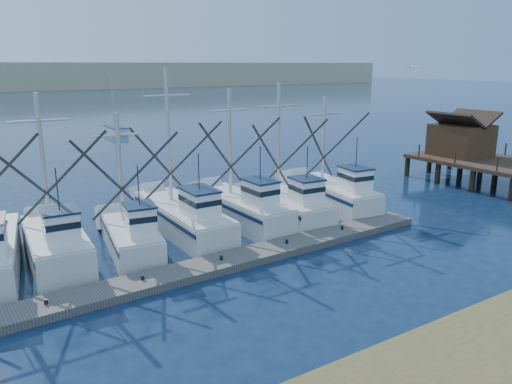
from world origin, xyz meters
TOP-DOWN VIEW (x-y plane):
  - ground at (0.00, 0.00)m, footprint 500.00×500.00m
  - floating_dock at (-5.80, 5.83)m, footprint 27.94×2.99m
  - timber_pier at (21.50, 8.46)m, footprint 7.00×20.00m
  - trawler_fleet at (-6.05, 10.72)m, footprint 27.43×9.34m
  - sailboat_near at (5.37, 55.59)m, footprint 1.93×5.30m
  - flying_gull at (12.08, 9.63)m, footprint 1.19×0.22m

SIDE VIEW (x-z plane):
  - ground at x=0.00m, z-range 0.00..0.00m
  - floating_dock at x=-5.80m, z-range 0.00..0.37m
  - sailboat_near at x=5.37m, z-range -3.55..4.55m
  - trawler_fleet at x=-6.05m, z-range -3.68..5.64m
  - timber_pier at x=21.50m, z-range -1.43..6.57m
  - flying_gull at x=12.08m, z-range 9.18..9.40m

